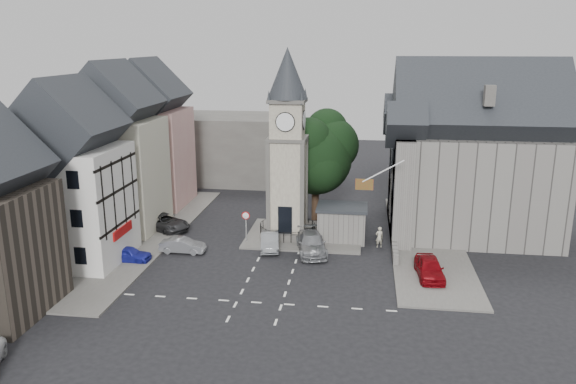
# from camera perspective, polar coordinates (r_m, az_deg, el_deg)

# --- Properties ---
(ground) EXTENTS (120.00, 120.00, 0.00)m
(ground) POSITION_cam_1_polar(r_m,az_deg,el_deg) (42.64, -1.55, -7.95)
(ground) COLOR black
(ground) RESTS_ON ground
(pavement_west) EXTENTS (6.00, 30.00, 0.14)m
(pavement_west) POSITION_cam_1_polar(r_m,az_deg,el_deg) (51.34, -14.36, -4.31)
(pavement_west) COLOR #595651
(pavement_west) RESTS_ON ground
(pavement_east) EXTENTS (6.00, 26.00, 0.14)m
(pavement_east) POSITION_cam_1_polar(r_m,az_deg,el_deg) (49.87, 13.79, -4.85)
(pavement_east) COLOR #595651
(pavement_east) RESTS_ON ground
(central_island) EXTENTS (10.00, 8.00, 0.16)m
(central_island) POSITION_cam_1_polar(r_m,az_deg,el_deg) (49.82, 1.67, -4.41)
(central_island) COLOR #595651
(central_island) RESTS_ON ground
(road_markings) EXTENTS (20.00, 8.00, 0.01)m
(road_markings) POSITION_cam_1_polar(r_m,az_deg,el_deg) (37.71, -2.94, -11.16)
(road_markings) COLOR silver
(road_markings) RESTS_ON ground
(clock_tower) EXTENTS (4.86, 4.86, 16.25)m
(clock_tower) POSITION_cam_1_polar(r_m,az_deg,el_deg) (47.94, -0.05, 4.77)
(clock_tower) COLOR #4C4944
(clock_tower) RESTS_ON ground
(stone_shelter) EXTENTS (4.30, 3.30, 3.08)m
(stone_shelter) POSITION_cam_1_polar(r_m,az_deg,el_deg) (48.65, 5.49, -3.13)
(stone_shelter) COLOR slate
(stone_shelter) RESTS_ON ground
(town_tree) EXTENTS (7.20, 7.20, 10.80)m
(town_tree) POSITION_cam_1_polar(r_m,az_deg,el_deg) (52.82, 2.86, 4.44)
(town_tree) COLOR black
(town_tree) RESTS_ON ground
(warning_sign_post) EXTENTS (0.70, 0.19, 2.85)m
(warning_sign_post) POSITION_cam_1_polar(r_m,az_deg,el_deg) (47.51, -4.31, -2.95)
(warning_sign_post) COLOR black
(warning_sign_post) RESTS_ON ground
(terrace_pink) EXTENTS (8.10, 7.60, 12.80)m
(terrace_pink) POSITION_cam_1_polar(r_m,az_deg,el_deg) (59.84, -13.87, 4.88)
(terrace_pink) COLOR #D1938F
(terrace_pink) RESTS_ON ground
(terrace_cream) EXTENTS (8.10, 7.60, 12.80)m
(terrace_cream) POSITION_cam_1_polar(r_m,az_deg,el_deg) (52.62, -17.04, 3.32)
(terrace_cream) COLOR beige
(terrace_cream) RESTS_ON ground
(terrace_tudor) EXTENTS (8.10, 7.60, 12.00)m
(terrace_tudor) POSITION_cam_1_polar(r_m,az_deg,el_deg) (45.75, -21.13, 0.78)
(terrace_tudor) COLOR silver
(terrace_tudor) RESTS_ON ground
(backdrop_west) EXTENTS (20.00, 10.00, 8.00)m
(backdrop_west) POSITION_cam_1_polar(r_m,az_deg,el_deg) (70.39, -7.52, 4.51)
(backdrop_west) COLOR #4C4944
(backdrop_west) RESTS_ON ground
(east_building) EXTENTS (14.40, 11.40, 12.60)m
(east_building) POSITION_cam_1_polar(r_m,az_deg,el_deg) (51.60, 17.87, 2.67)
(east_building) COLOR slate
(east_building) RESTS_ON ground
(east_boundary_wall) EXTENTS (0.40, 16.00, 0.90)m
(east_boundary_wall) POSITION_cam_1_polar(r_m,az_deg,el_deg) (51.41, 10.49, -3.61)
(east_boundary_wall) COLOR slate
(east_boundary_wall) RESTS_ON ground
(flagpole) EXTENTS (3.68, 0.10, 2.74)m
(flagpole) POSITION_cam_1_polar(r_m,az_deg,el_deg) (43.83, 9.64, 2.09)
(flagpole) COLOR white
(flagpole) RESTS_ON ground
(car_west_blue) EXTENTS (3.62, 1.46, 1.23)m
(car_west_blue) POSITION_cam_1_polar(r_m,az_deg,el_deg) (45.77, -15.95, -6.08)
(car_west_blue) COLOR #1C229E
(car_west_blue) RESTS_ON ground
(car_west_silver) EXTENTS (3.72, 1.31, 1.22)m
(car_west_silver) POSITION_cam_1_polar(r_m,az_deg,el_deg) (46.65, -10.64, -5.35)
(car_west_silver) COLOR gray
(car_west_silver) RESTS_ON ground
(car_west_grey) EXTENTS (5.79, 4.72, 1.47)m
(car_west_grey) POSITION_cam_1_polar(r_m,az_deg,el_deg) (52.51, -12.50, -3.00)
(car_west_grey) COLOR #29292B
(car_west_grey) RESTS_ON ground
(car_island_silver) EXTENTS (2.09, 4.32, 1.36)m
(car_island_silver) POSITION_cam_1_polar(r_m,az_deg,el_deg) (46.68, -1.86, -4.99)
(car_island_silver) COLOR gray
(car_island_silver) RESTS_ON ground
(car_island_east) EXTENTS (3.28, 5.76, 1.57)m
(car_island_east) POSITION_cam_1_polar(r_m,az_deg,el_deg) (45.88, 2.39, -5.22)
(car_island_east) COLOR gray
(car_island_east) RESTS_ON ground
(car_east_red) EXTENTS (2.11, 4.62, 1.54)m
(car_east_red) POSITION_cam_1_polar(r_m,az_deg,el_deg) (42.33, 14.18, -7.48)
(car_east_red) COLOR maroon
(car_east_red) RESTS_ON ground
(pedestrian) EXTENTS (0.75, 0.61, 1.79)m
(pedestrian) POSITION_cam_1_polar(r_m,az_deg,el_deg) (47.52, 9.26, -4.54)
(pedestrian) COLOR #BDB79C
(pedestrian) RESTS_ON ground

